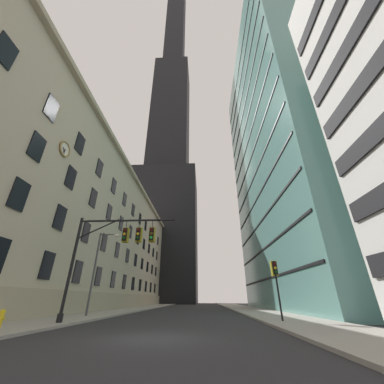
{
  "coord_description": "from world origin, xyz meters",
  "views": [
    {
      "loc": [
        2.11,
        -10.78,
        1.49
      ],
      "look_at": [
        0.35,
        25.23,
        18.81
      ],
      "focal_mm": 20.81,
      "sensor_mm": 36.0,
      "label": 1
    }
  ],
  "objects_px": {
    "traffic_signal_mast": "(120,243)",
    "fire_hydrant": "(1,318)",
    "traffic_light_near_right": "(275,272)",
    "street_lamppost": "(98,264)"
  },
  "relations": [
    {
      "from": "traffic_signal_mast",
      "to": "fire_hydrant",
      "type": "xyz_separation_m",
      "value": [
        -4.56,
        -2.93,
        -4.47
      ]
    },
    {
      "from": "traffic_light_near_right",
      "to": "traffic_signal_mast",
      "type": "bearing_deg",
      "value": -170.18
    },
    {
      "from": "traffic_signal_mast",
      "to": "fire_hydrant",
      "type": "distance_m",
      "value": 7.02
    },
    {
      "from": "fire_hydrant",
      "to": "street_lamppost",
      "type": "bearing_deg",
      "value": 86.75
    },
    {
      "from": "traffic_light_near_right",
      "to": "fire_hydrant",
      "type": "height_order",
      "value": "traffic_light_near_right"
    },
    {
      "from": "traffic_signal_mast",
      "to": "street_lamppost",
      "type": "distance_m",
      "value": 7.21
    },
    {
      "from": "traffic_signal_mast",
      "to": "fire_hydrant",
      "type": "bearing_deg",
      "value": -147.3
    },
    {
      "from": "street_lamppost",
      "to": "fire_hydrant",
      "type": "relative_size",
      "value": 8.56
    },
    {
      "from": "street_lamppost",
      "to": "fire_hydrant",
      "type": "height_order",
      "value": "street_lamppost"
    },
    {
      "from": "traffic_signal_mast",
      "to": "traffic_light_near_right",
      "type": "bearing_deg",
      "value": 9.82
    }
  ]
}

